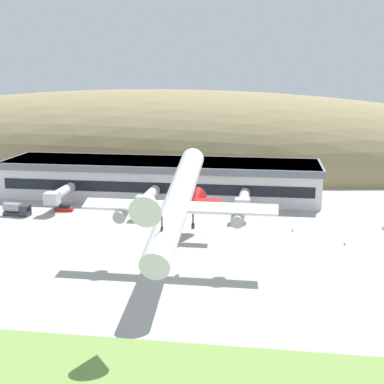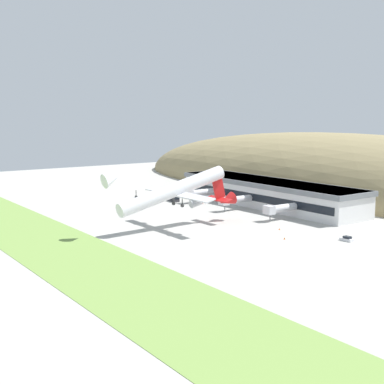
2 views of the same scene
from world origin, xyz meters
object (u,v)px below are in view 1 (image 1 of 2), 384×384
at_px(terminal_building, 161,176).
at_px(jetway_0, 60,194).
at_px(traffic_cone_0, 293,230).
at_px(traffic_cone_1, 345,244).
at_px(jetway_1, 148,197).
at_px(service_car_0, 64,209).
at_px(fuel_truck, 17,210).
at_px(cargo_airplane, 178,203).
at_px(jetway_2, 243,200).

xyz_separation_m(terminal_building, jetway_0, (-22.31, -17.50, -1.68)).
distance_m(traffic_cone_0, traffic_cone_1, 12.73).
height_order(jetway_1, service_car_0, jetway_1).
distance_m(terminal_building, jetway_0, 28.41).
bearing_deg(fuel_truck, terminal_building, 38.93).
relative_size(service_car_0, fuel_truck, 0.70).
height_order(terminal_building, cargo_airplane, cargo_airplane).
height_order(jetway_2, fuel_truck, jetway_2).
height_order(terminal_building, fuel_truck, terminal_building).
height_order(jetway_1, traffic_cone_0, jetway_1).
distance_m(jetway_2, fuel_truck, 54.55).
height_order(jetway_0, fuel_truck, jetway_0).
bearing_deg(traffic_cone_1, terminal_building, 141.19).
relative_size(terminal_building, traffic_cone_0, 149.09).
relative_size(cargo_airplane, traffic_cone_1, 84.72).
relative_size(fuel_truck, traffic_cone_1, 11.46).
bearing_deg(fuel_truck, cargo_airplane, -32.86).
xyz_separation_m(jetway_0, fuel_truck, (-8.13, -7.09, -2.48)).
relative_size(terminal_building, jetway_1, 5.95).
bearing_deg(fuel_truck, jetway_2, 7.77).
bearing_deg(traffic_cone_1, jetway_1, 157.49).
height_order(jetway_1, cargo_airplane, cargo_airplane).
bearing_deg(traffic_cone_0, jetway_0, 169.43).
height_order(jetway_0, cargo_airplane, cargo_airplane).
relative_size(terminal_building, jetway_2, 6.29).
xyz_separation_m(jetway_0, traffic_cone_1, (67.16, -18.56, -3.71)).
xyz_separation_m(terminal_building, traffic_cone_1, (44.84, -36.06, -5.39)).
distance_m(terminal_building, traffic_cone_0, 45.14).
bearing_deg(fuel_truck, service_car_0, 29.96).
distance_m(terminal_building, jetway_1, 17.72).
bearing_deg(jetway_0, cargo_airplane, -44.60).
xyz_separation_m(cargo_airplane, traffic_cone_1, (30.86, 17.22, -11.65)).
xyz_separation_m(terminal_building, traffic_cone_0, (34.86, -28.16, -5.39)).
distance_m(jetway_1, service_car_0, 21.42).
height_order(jetway_1, fuel_truck, jetway_1).
distance_m(terminal_building, fuel_truck, 39.36).
xyz_separation_m(jetway_1, cargo_airplane, (13.60, -35.65, 7.94)).
height_order(jetway_0, service_car_0, jetway_0).
relative_size(terminal_building, fuel_truck, 13.01).
xyz_separation_m(jetway_1, fuel_truck, (-30.83, -6.95, -2.48)).
bearing_deg(jetway_2, fuel_truck, -172.23).
bearing_deg(cargo_airplane, traffic_cone_0, 50.27).
distance_m(jetway_1, fuel_truck, 31.70).
bearing_deg(jetway_1, jetway_2, 1.03).
distance_m(cargo_airplane, traffic_cone_0, 34.68).
xyz_separation_m(jetway_1, traffic_cone_0, (34.48, -10.52, -3.71)).
bearing_deg(traffic_cone_1, jetway_0, 164.55).
bearing_deg(jetway_1, traffic_cone_0, -16.97).
height_order(traffic_cone_0, traffic_cone_1, same).
xyz_separation_m(fuel_truck, traffic_cone_0, (65.31, -3.57, -1.23)).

